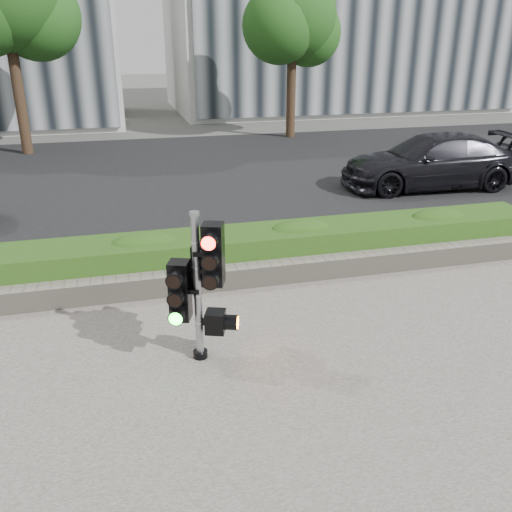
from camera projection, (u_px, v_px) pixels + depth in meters
name	position (u px, v px, depth m)	size (l,w,h in m)	color
ground	(254.00, 349.00, 7.08)	(120.00, 120.00, 0.00)	#51514C
sidewalk	(323.00, 492.00, 4.83)	(16.00, 11.00, 0.03)	#9E9389
road	(171.00, 175.00, 16.06)	(60.00, 13.00, 0.02)	black
curb	(211.00, 257.00, 9.89)	(60.00, 0.25, 0.12)	gray
stone_wall	(224.00, 277.00, 8.71)	(12.00, 0.32, 0.34)	gray
hedge	(217.00, 253.00, 9.23)	(12.00, 1.00, 0.68)	#528228
tree_right	(292.00, 18.00, 20.65)	(4.10, 3.58, 6.53)	black
traffic_signal	(200.00, 280.00, 6.48)	(0.71, 0.59, 1.92)	black
car_dark	(431.00, 161.00, 14.47)	(1.97, 4.84, 1.40)	black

